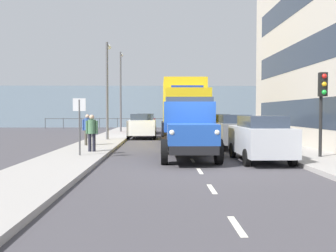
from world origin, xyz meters
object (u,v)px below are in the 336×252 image
object	(u,v)px
car_white_oppositeside_0	(142,126)
pedestrian_couple_b	(88,127)
traffic_light_near	(322,96)
lorry_cargo_yellow	(184,109)
lamp_post_far	(121,85)
car_silver_kerbside_near	(260,138)
car_grey_kerbside_1	(232,130)
car_black_kerbside_2	(216,126)
lamp_post_promenade	(107,81)
street_sign	(79,117)
pedestrian_by_lamp	(92,130)
car_maroon_oppositeside_1	(146,123)
truck_vintage_blue	(189,130)

from	to	relation	value
car_white_oppositeside_0	pedestrian_couple_b	distance (m)	7.48
pedestrian_couple_b	traffic_light_near	distance (m)	11.22
lorry_cargo_yellow	lamp_post_far	xyz separation A→B (m)	(4.91, -9.60, 2.17)
car_silver_kerbside_near	car_grey_kerbside_1	size ratio (longest dim) A/B	0.87
car_grey_kerbside_1	car_black_kerbside_2	xyz separation A→B (m)	(0.00, -5.42, -0.00)
lamp_post_promenade	street_sign	xyz separation A→B (m)	(-0.12, 8.65, -2.10)
lorry_cargo_yellow	car_white_oppositeside_0	bearing A→B (deg)	-49.48
lamp_post_far	street_sign	distance (m)	18.03
pedestrian_by_lamp	car_maroon_oppositeside_1	bearing A→B (deg)	-96.00
car_maroon_oppositeside_1	street_sign	world-z (taller)	street_sign
car_silver_kerbside_near	pedestrian_couple_b	distance (m)	9.18
car_grey_kerbside_1	car_black_kerbside_2	bearing A→B (deg)	-90.00
pedestrian_by_lamp	lamp_post_promenade	distance (m)	7.75
traffic_light_near	lamp_post_far	bearing A→B (deg)	-62.78
car_grey_kerbside_1	street_sign	size ratio (longest dim) A/B	2.00
pedestrian_couple_b	pedestrian_by_lamp	bearing A→B (deg)	104.42
pedestrian_by_lamp	pedestrian_couple_b	bearing A→B (deg)	-75.58
pedestrian_couple_b	lamp_post_promenade	size ratio (longest dim) A/B	0.26
car_grey_kerbside_1	pedestrian_by_lamp	world-z (taller)	pedestrian_by_lamp
car_maroon_oppositeside_1	pedestrian_couple_b	distance (m)	13.44
truck_vintage_blue	car_grey_kerbside_1	bearing A→B (deg)	-118.84
car_silver_kerbside_near	lamp_post_promenade	world-z (taller)	lamp_post_promenade
car_maroon_oppositeside_1	car_silver_kerbside_near	bearing A→B (deg)	105.11
car_black_kerbside_2	traffic_light_near	bearing A→B (deg)	102.61
lorry_cargo_yellow	street_sign	size ratio (longest dim) A/B	3.65
car_grey_kerbside_1	pedestrian_by_lamp	xyz separation A→B (m)	(6.71, 3.10, 0.19)
pedestrian_by_lamp	lamp_post_promenade	xyz separation A→B (m)	(0.34, -7.26, 2.70)
car_grey_kerbside_1	pedestrian_couple_b	world-z (taller)	pedestrian_couple_b
car_white_oppositeside_0	lamp_post_promenade	size ratio (longest dim) A/B	0.68
car_white_oppositeside_0	lamp_post_far	distance (m)	7.55
car_grey_kerbside_1	car_maroon_oppositeside_1	world-z (taller)	same
car_silver_kerbside_near	car_white_oppositeside_0	distance (m)	13.35
lamp_post_far	street_sign	xyz separation A→B (m)	(-0.25, 17.84, -2.57)
car_black_kerbside_2	car_maroon_oppositeside_1	xyz separation A→B (m)	(5.00, -7.69, 0.00)
lorry_cargo_yellow	street_sign	xyz separation A→B (m)	(4.66, 8.25, -0.39)
car_grey_kerbside_1	pedestrian_couple_b	bearing A→B (deg)	0.79
street_sign	traffic_light_near	bearing A→B (deg)	175.28
truck_vintage_blue	car_white_oppositeside_0	size ratio (longest dim) A/B	1.37
pedestrian_by_lamp	street_sign	distance (m)	1.53
lorry_cargo_yellow	car_white_oppositeside_0	distance (m)	4.36
car_silver_kerbside_near	car_maroon_oppositeside_1	distance (m)	19.19
car_grey_kerbside_1	lamp_post_promenade	world-z (taller)	lamp_post_promenade
pedestrian_couple_b	lamp_post_far	bearing A→B (deg)	-91.24
car_silver_kerbside_near	pedestrian_couple_b	size ratio (longest dim) A/B	2.47
truck_vintage_blue	car_black_kerbside_2	world-z (taller)	truck_vintage_blue
lamp_post_far	street_sign	bearing A→B (deg)	90.81
lamp_post_promenade	car_white_oppositeside_0	bearing A→B (deg)	-126.19
lorry_cargo_yellow	car_silver_kerbside_near	world-z (taller)	lorry_cargo_yellow
car_silver_kerbside_near	lamp_post_far	world-z (taller)	lamp_post_far
truck_vintage_blue	lamp_post_far	world-z (taller)	lamp_post_far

